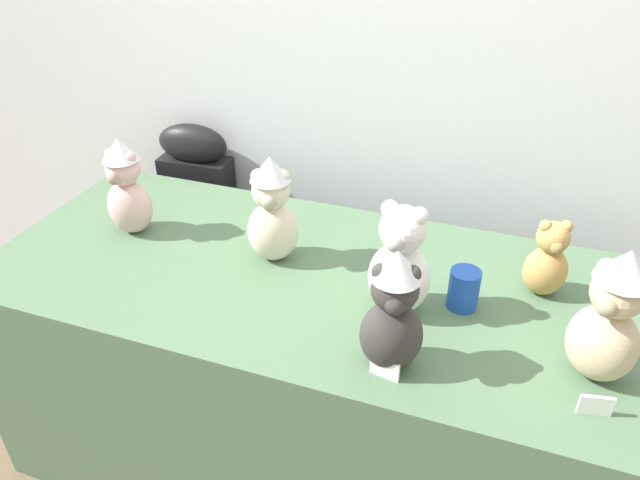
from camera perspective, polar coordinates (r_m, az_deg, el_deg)
wall_back at (r=2.05m, az=6.59°, el=18.97°), size 7.00×0.08×2.60m
display_table at (r=1.93m, az=-0.00°, el=-13.02°), size 1.94×0.82×0.79m
instrument_case at (r=2.51m, az=-11.21°, el=0.85°), size 0.29×0.14×0.95m
teddy_bear_charcoal at (r=1.31m, az=7.07°, el=-6.98°), size 0.17×0.15×0.32m
teddy_bear_blush at (r=1.90m, az=-18.22°, el=4.81°), size 0.14×0.13×0.31m
teddy_bear_honey at (r=1.66m, az=21.16°, el=-1.86°), size 0.14×0.13×0.22m
teddy_bear_sand at (r=1.41m, az=26.21°, el=-6.80°), size 0.19×0.18×0.34m
teddy_bear_cream at (r=1.67m, az=-4.67°, el=2.81°), size 0.18×0.16×0.33m
teddy_bear_snow at (r=1.48m, az=7.74°, el=-2.23°), size 0.18×0.16×0.31m
party_cup_blue at (r=1.57m, az=13.72°, el=-4.63°), size 0.08×0.08×0.11m
name_card_front_left at (r=1.45m, az=6.27°, el=-8.78°), size 0.07×0.01×0.05m
name_card_front_middle at (r=1.40m, az=25.11°, el=-14.29°), size 0.07×0.02×0.05m
name_card_front_right at (r=1.36m, az=6.28°, el=-12.25°), size 0.07×0.02×0.05m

